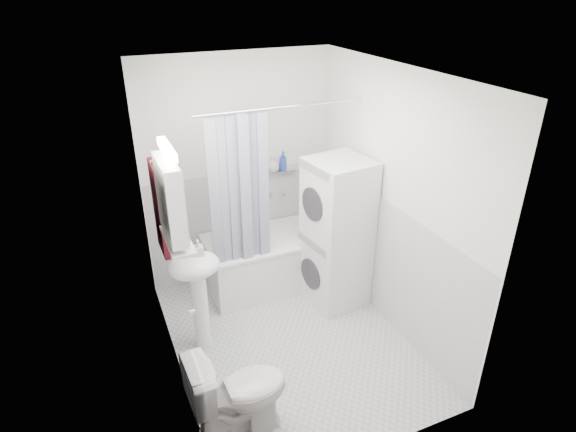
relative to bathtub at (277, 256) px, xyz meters
name	(u,v)px	position (x,y,z in m)	size (l,w,h in m)	color
floor	(289,339)	(-0.26, -0.92, -0.32)	(2.60, 2.60, 0.00)	silver
room_walls	(289,192)	(-0.26, -0.92, 1.17)	(2.60, 2.60, 2.60)	white
wainscot	(276,269)	(-0.26, -0.63, 0.28)	(1.98, 2.58, 2.58)	silver
door	(192,312)	(-1.21, -1.47, 0.68)	(0.05, 2.00, 2.00)	brown
bathtub	(277,256)	(0.00, 0.00, 0.00)	(1.51, 0.71, 0.58)	white
tub_spout	(282,193)	(0.20, 0.33, 0.58)	(0.04, 0.04, 0.12)	silver
curtain_rod	(288,107)	(0.00, -0.30, 1.68)	(0.02, 0.02, 1.69)	silver
shower_curtain	(240,194)	(-0.47, -0.30, 0.93)	(0.55, 0.02, 1.45)	#142049
sink	(196,280)	(-1.01, -0.67, 0.39)	(0.44, 0.37, 1.04)	white
medicine_cabinet	(170,197)	(-1.17, -0.82, 1.25)	(0.13, 0.50, 0.71)	white
shelf	(178,240)	(-1.15, -0.82, 0.88)	(0.18, 0.54, 0.03)	silver
shower_caddy	(287,171)	(0.25, 0.32, 0.83)	(0.22, 0.06, 0.02)	silver
towel	(159,207)	(-1.20, -0.34, 0.97)	(0.07, 0.34, 0.83)	maroon
washer_dryer	(337,234)	(0.42, -0.53, 0.45)	(0.61, 0.61, 1.52)	white
toilet	(239,393)	(-0.98, -1.67, 0.04)	(0.40, 0.72, 0.71)	white
soap_pump	(199,254)	(-0.97, -0.67, 0.63)	(0.08, 0.17, 0.08)	gray
shelf_bottle	(181,244)	(-1.15, -0.97, 0.93)	(0.07, 0.18, 0.07)	gray
shelf_cup	(174,226)	(-1.15, -0.70, 0.95)	(0.10, 0.09, 0.10)	gray
shampoo_a	(272,166)	(0.09, 0.32, 0.91)	(0.13, 0.17, 0.13)	gray
shampoo_b	(283,167)	(0.21, 0.32, 0.88)	(0.08, 0.21, 0.08)	#2846A0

